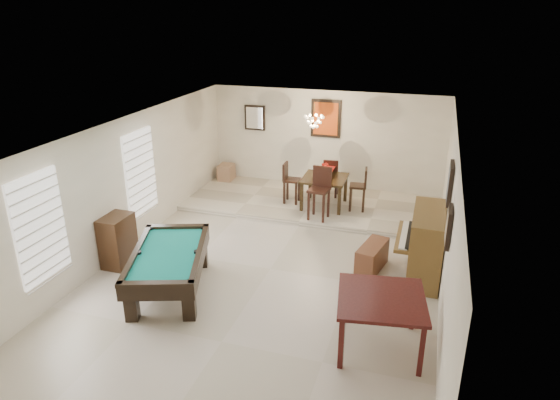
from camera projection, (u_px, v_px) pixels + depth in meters
The scene contains 26 objects.
ground_plane at pixel (270, 269), 9.26m from camera, with size 6.00×9.00×0.02m, color beige.
wall_back at pixel (325, 141), 12.77m from camera, with size 6.00×0.04×2.60m, color silver.
wall_front at pixel (121, 371), 4.78m from camera, with size 6.00×0.04×2.60m, color silver.
wall_left at pixel (122, 187), 9.61m from camera, with size 0.04×9.00×2.60m, color silver.
wall_right at pixel (448, 225), 7.94m from camera, with size 0.04×9.00×2.60m, color silver.
ceiling at pixel (269, 132), 8.30m from camera, with size 6.00×9.00×0.04m, color white.
dining_step at pixel (312, 204), 12.12m from camera, with size 6.00×2.50×0.12m, color beige.
window_left_front at pixel (40, 228), 7.61m from camera, with size 0.06×1.00×1.70m, color white.
window_left_rear at pixel (140, 173), 10.10m from camera, with size 0.06×1.00×1.70m, color white.
pool_table at pixel (169, 272), 8.44m from camera, with size 1.15×2.12×0.71m, color black, non-canonical shape.
square_table at pixel (380, 322), 7.00m from camera, with size 1.19×1.19×0.82m, color black, non-canonical shape.
upright_piano at pixel (418, 243), 8.85m from camera, with size 0.83×1.49×1.24m, color brown, non-canonical shape.
piano_bench at pixel (372, 257), 9.16m from camera, with size 0.35×0.90×0.50m, color brown.
apothecary_chest at pixel (118, 241), 9.25m from camera, with size 0.43×0.65×0.97m, color black.
dining_table at pixel (324, 189), 11.68m from camera, with size 1.01×1.01×0.83m, color black, non-canonical shape.
flower_vase at pixel (325, 168), 11.49m from camera, with size 0.14×0.14×0.23m, color red, non-canonical shape.
dining_chair_south at pixel (319, 194), 10.92m from camera, with size 0.43×0.43×1.16m, color black, non-canonical shape.
dining_chair_north at pixel (331, 177), 12.29m from camera, with size 0.36×0.36×0.96m, color black, non-canonical shape.
dining_chair_west at pixel (292, 183), 11.87m from camera, with size 0.36×0.36×0.98m, color black, non-canonical shape.
dining_chair_east at pixel (358, 189), 11.44m from camera, with size 0.37×0.37×1.00m, color black, non-canonical shape.
corner_bench at pixel (226, 172), 13.53m from camera, with size 0.37×0.46×0.42m, color #A5795A.
chandelier at pixel (314, 117), 11.29m from camera, with size 0.44×0.44×0.60m, color #FFE5B2, non-canonical shape.
back_painting at pixel (326, 119), 12.52m from camera, with size 0.75×0.06×0.95m, color #D84C14.
back_mirror at pixel (255, 118), 13.08m from camera, with size 0.55×0.06×0.65m, color white.
right_picture_upper at pixel (450, 183), 8.00m from camera, with size 0.06×0.55×0.65m, color slate.
right_picture_lower at pixel (449, 227), 6.92m from camera, with size 0.06×0.45×0.55m, color gray.
Camera 1 is at (2.60, -7.72, 4.58)m, focal length 32.00 mm.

